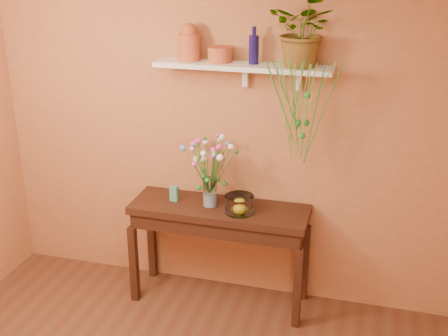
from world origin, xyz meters
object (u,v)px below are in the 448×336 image
at_px(terracotta_jug, 189,43).
at_px(blue_bottle, 254,49).
at_px(sideboard, 219,220).
at_px(spider_plant, 305,30).
at_px(glass_bowl, 239,205).
at_px(glass_vase, 210,194).
at_px(bouquet, 209,158).

relative_size(terracotta_jug, blue_bottle, 1.03).
relative_size(sideboard, spider_plant, 2.74).
bearing_deg(sideboard, glass_bowl, -18.59).
bearing_deg(glass_vase, terracotta_jug, 145.03).
bearing_deg(spider_plant, blue_bottle, 178.91).
relative_size(glass_vase, glass_bowl, 1.01).
height_order(blue_bottle, spider_plant, spider_plant).
relative_size(bouquet, glass_bowl, 2.10).
height_order(terracotta_jug, bouquet, terracotta_jug).
relative_size(blue_bottle, glass_vase, 1.17).
bearing_deg(glass_vase, spider_plant, 11.29).
distance_m(spider_plant, glass_bowl, 1.36).
bearing_deg(glass_bowl, spider_plant, 24.80).
bearing_deg(bouquet, glass_vase, 81.19).
distance_m(glass_vase, glass_bowl, 0.26).
bearing_deg(glass_vase, sideboard, 2.35).
bearing_deg(sideboard, bouquet, -170.12).
bearing_deg(terracotta_jug, sideboard, -26.13).
relative_size(spider_plant, glass_bowl, 2.27).
xyz_separation_m(sideboard, spider_plant, (0.58, 0.13, 1.47)).
height_order(terracotta_jug, glass_bowl, terracotta_jug).
bearing_deg(blue_bottle, bouquet, -153.66).
bearing_deg(sideboard, spider_plant, 12.41).
distance_m(blue_bottle, spider_plant, 0.38).
distance_m(sideboard, bouquet, 0.53).
relative_size(blue_bottle, glass_bowl, 1.18).
height_order(sideboard, blue_bottle, blue_bottle).
height_order(blue_bottle, bouquet, blue_bottle).
bearing_deg(terracotta_jug, blue_bottle, 0.55).
distance_m(blue_bottle, bouquet, 0.87).
xyz_separation_m(sideboard, bouquet, (-0.08, -0.01, 0.52)).
relative_size(blue_bottle, spider_plant, 0.52).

